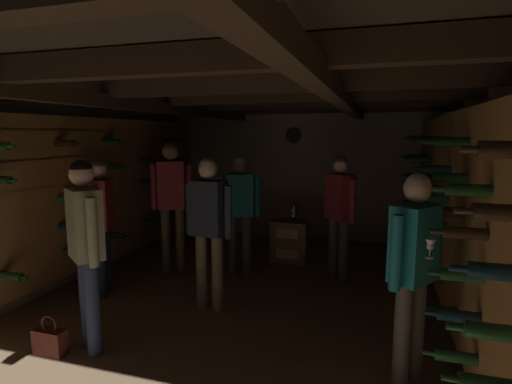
{
  "coord_description": "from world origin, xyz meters",
  "views": [
    {
      "loc": [
        1.35,
        -3.74,
        1.86
      ],
      "look_at": [
        -0.02,
        0.76,
        1.16
      ],
      "focal_mm": 28.02,
      "sensor_mm": 36.0,
      "label": 1
    }
  ],
  "objects_px": {
    "person_guest_rear_center": "(240,204)",
    "person_guest_mid_left": "(101,215)",
    "person_guest_near_left": "(86,238)",
    "display_bottle": "(294,211)",
    "person_host_center": "(209,220)",
    "person_guest_far_right": "(339,206)",
    "person_guest_mid_right": "(413,260)",
    "wine_crate_stack": "(290,241)",
    "handbag": "(50,341)",
    "person_guest_far_left": "(172,194)"
  },
  "relations": [
    {
      "from": "person_guest_rear_center",
      "to": "person_guest_mid_left",
      "type": "xyz_separation_m",
      "value": [
        -1.27,
        -1.16,
        0.01
      ]
    },
    {
      "from": "person_guest_rear_center",
      "to": "person_guest_near_left",
      "type": "height_order",
      "value": "person_guest_near_left"
    },
    {
      "from": "person_guest_near_left",
      "to": "display_bottle",
      "type": "bearing_deg",
      "value": 68.6
    },
    {
      "from": "person_host_center",
      "to": "person_guest_rear_center",
      "type": "xyz_separation_m",
      "value": [
        -0.06,
        1.15,
        -0.04
      ]
    },
    {
      "from": "person_guest_far_right",
      "to": "person_guest_mid_right",
      "type": "distance_m",
      "value": 2.15
    },
    {
      "from": "person_guest_near_left",
      "to": "wine_crate_stack",
      "type": "bearing_deg",
      "value": 69.04
    },
    {
      "from": "handbag",
      "to": "person_guest_far_left",
      "type": "bearing_deg",
      "value": 89.68
    },
    {
      "from": "wine_crate_stack",
      "to": "person_host_center",
      "type": "height_order",
      "value": "person_host_center"
    },
    {
      "from": "display_bottle",
      "to": "person_guest_mid_left",
      "type": "xyz_separation_m",
      "value": [
        -1.84,
        -1.9,
        0.21
      ]
    },
    {
      "from": "person_guest_near_left",
      "to": "person_host_center",
      "type": "bearing_deg",
      "value": 59.0
    },
    {
      "from": "person_host_center",
      "to": "person_guest_rear_center",
      "type": "relative_size",
      "value": 1.03
    },
    {
      "from": "person_guest_far_right",
      "to": "handbag",
      "type": "relative_size",
      "value": 4.56
    },
    {
      "from": "person_guest_rear_center",
      "to": "person_guest_mid_right",
      "type": "distance_m",
      "value": 2.75
    },
    {
      "from": "wine_crate_stack",
      "to": "person_guest_far_left",
      "type": "xyz_separation_m",
      "value": [
        -1.39,
        -0.94,
        0.77
      ]
    },
    {
      "from": "person_guest_far_right",
      "to": "person_guest_mid_right",
      "type": "height_order",
      "value": "person_guest_far_right"
    },
    {
      "from": "person_guest_rear_center",
      "to": "person_guest_mid_left",
      "type": "relative_size",
      "value": 0.99
    },
    {
      "from": "person_guest_mid_right",
      "to": "person_guest_far_left",
      "type": "bearing_deg",
      "value": 150.13
    },
    {
      "from": "person_guest_far_left",
      "to": "person_guest_near_left",
      "type": "distance_m",
      "value": 1.98
    },
    {
      "from": "person_guest_far_right",
      "to": "person_host_center",
      "type": "bearing_deg",
      "value": -133.55
    },
    {
      "from": "display_bottle",
      "to": "person_guest_rear_center",
      "type": "bearing_deg",
      "value": -127.81
    },
    {
      "from": "person_guest_far_left",
      "to": "person_guest_near_left",
      "type": "bearing_deg",
      "value": -82.01
    },
    {
      "from": "person_guest_far_right",
      "to": "person_guest_rear_center",
      "type": "relative_size",
      "value": 1.02
    },
    {
      "from": "person_guest_mid_left",
      "to": "handbag",
      "type": "distance_m",
      "value": 1.53
    },
    {
      "from": "display_bottle",
      "to": "person_guest_near_left",
      "type": "distance_m",
      "value": 3.19
    },
    {
      "from": "person_host_center",
      "to": "person_guest_near_left",
      "type": "relative_size",
      "value": 0.98
    },
    {
      "from": "display_bottle",
      "to": "person_guest_rear_center",
      "type": "relative_size",
      "value": 0.22
    },
    {
      "from": "person_guest_near_left",
      "to": "person_guest_mid_left",
      "type": "xyz_separation_m",
      "value": [
        -0.68,
        1.06,
        -0.05
      ]
    },
    {
      "from": "wine_crate_stack",
      "to": "person_guest_rear_center",
      "type": "distance_m",
      "value": 1.07
    },
    {
      "from": "person_host_center",
      "to": "person_guest_mid_left",
      "type": "relative_size",
      "value": 1.02
    },
    {
      "from": "wine_crate_stack",
      "to": "handbag",
      "type": "distance_m",
      "value": 3.37
    },
    {
      "from": "handbag",
      "to": "person_guest_far_right",
      "type": "bearing_deg",
      "value": 49.51
    },
    {
      "from": "person_host_center",
      "to": "person_guest_far_left",
      "type": "bearing_deg",
      "value": 135.67
    },
    {
      "from": "person_guest_mid_right",
      "to": "handbag",
      "type": "relative_size",
      "value": 4.55
    },
    {
      "from": "handbag",
      "to": "person_guest_rear_center",
      "type": "bearing_deg",
      "value": 69.94
    },
    {
      "from": "person_guest_far_left",
      "to": "person_guest_mid_right",
      "type": "distance_m",
      "value": 3.29
    },
    {
      "from": "person_host_center",
      "to": "person_guest_mid_left",
      "type": "distance_m",
      "value": 1.33
    },
    {
      "from": "person_guest_far_left",
      "to": "handbag",
      "type": "xyz_separation_m",
      "value": [
        -0.01,
        -2.13,
        -0.95
      ]
    },
    {
      "from": "handbag",
      "to": "display_bottle",
      "type": "bearing_deg",
      "value": 65.16
    },
    {
      "from": "display_bottle",
      "to": "person_guest_near_left",
      "type": "height_order",
      "value": "person_guest_near_left"
    },
    {
      "from": "person_guest_near_left",
      "to": "person_guest_mid_left",
      "type": "relative_size",
      "value": 1.05
    },
    {
      "from": "person_guest_far_right",
      "to": "person_guest_near_left",
      "type": "xyz_separation_m",
      "value": [
        -1.86,
        -2.35,
        0.04
      ]
    },
    {
      "from": "person_guest_mid_right",
      "to": "person_guest_near_left",
      "type": "bearing_deg",
      "value": -172.82
    },
    {
      "from": "person_guest_rear_center",
      "to": "person_guest_mid_right",
      "type": "xyz_separation_m",
      "value": [
        1.99,
        -1.89,
        0.01
      ]
    },
    {
      "from": "display_bottle",
      "to": "person_guest_mid_left",
      "type": "bearing_deg",
      "value": -134.15
    },
    {
      "from": "person_host_center",
      "to": "handbag",
      "type": "height_order",
      "value": "person_host_center"
    },
    {
      "from": "wine_crate_stack",
      "to": "person_guest_far_left",
      "type": "bearing_deg",
      "value": -145.97
    },
    {
      "from": "person_host_center",
      "to": "person_guest_mid_left",
      "type": "bearing_deg",
      "value": -179.6
    },
    {
      "from": "person_guest_mid_right",
      "to": "person_guest_near_left",
      "type": "height_order",
      "value": "person_guest_near_left"
    },
    {
      "from": "wine_crate_stack",
      "to": "person_guest_far_right",
      "type": "height_order",
      "value": "person_guest_far_right"
    },
    {
      "from": "person_host_center",
      "to": "person_guest_rear_center",
      "type": "bearing_deg",
      "value": 92.97
    }
  ]
}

